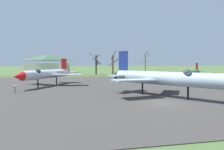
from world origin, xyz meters
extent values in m
plane|color=#425B2D|center=(0.00, 0.00, 0.00)|extent=(600.00, 600.00, 0.00)
cube|color=#383533|center=(0.00, 14.69, 0.03)|extent=(79.23, 48.97, 0.05)
cube|color=#3B4C29|center=(0.00, 45.17, 0.03)|extent=(139.23, 12.00, 0.06)
cylinder|color=silver|center=(-12.25, 17.46, 2.04)|extent=(6.95, 11.58, 1.42)
cone|color=red|center=(-15.47, 11.27, 2.04)|extent=(1.92, 2.06, 1.31)
cylinder|color=black|center=(-9.27, 23.18, 2.04)|extent=(1.24, 1.15, 0.99)
ellipsoid|color=#19232D|center=(-13.52, 15.02, 2.43)|extent=(1.09, 2.05, 1.03)
cube|color=silver|center=(-14.48, 19.93, 1.93)|extent=(4.89, 4.92, 0.13)
cube|color=silver|center=(-8.95, 17.04, 1.93)|extent=(5.10, 2.88, 0.13)
cube|color=red|center=(-9.71, 22.34, 3.73)|extent=(1.03, 1.76, 1.96)
cube|color=silver|center=(-10.90, 22.96, 2.14)|extent=(2.50, 2.16, 0.13)
cube|color=silver|center=(-8.52, 21.72, 2.14)|extent=(2.50, 2.16, 0.13)
cylinder|color=black|center=(-13.50, 15.06, 0.66)|extent=(0.19, 0.19, 1.33)
cylinder|color=black|center=(-11.00, 19.87, 0.66)|extent=(0.19, 0.19, 1.33)
cylinder|color=black|center=(-15.45, 9.43, 0.36)|extent=(0.08, 0.08, 0.73)
cube|color=white|center=(-15.45, 9.43, 0.88)|extent=(0.50, 0.36, 0.30)
cylinder|color=#4C6B47|center=(17.74, 22.79, 1.77)|extent=(8.83, 7.98, 1.23)
cone|color=#B21E1E|center=(13.02, 18.63, 1.77)|extent=(2.18, 2.11, 1.13)
cylinder|color=black|center=(21.94, 26.48, 1.77)|extent=(1.08, 1.10, 0.86)
ellipsoid|color=#19232D|center=(15.78, 21.05, 2.11)|extent=(0.95, 1.79, 0.90)
cube|color=#4C6B47|center=(16.73, 25.32, 1.67)|extent=(3.28, 4.35, 0.12)
cube|color=#4C6B47|center=(20.13, 21.45, 1.67)|extent=(4.35, 3.62, 0.12)
cylinder|color=#4C6B47|center=(15.68, 27.01, 1.67)|extent=(1.78, 1.65, 0.46)
cylinder|color=#4C6B47|center=(21.67, 20.20, 1.67)|extent=(1.78, 1.65, 0.46)
cube|color=#B21E1E|center=(21.36, 25.97, 3.17)|extent=(1.22, 1.10, 1.57)
cube|color=#4C6B47|center=(20.70, 26.64, 1.86)|extent=(1.78, 1.80, 0.12)
cube|color=#4C6B47|center=(21.94, 25.23, 1.86)|extent=(1.78, 1.80, 0.12)
cylinder|color=black|center=(15.98, 21.23, 0.58)|extent=(0.16, 0.16, 1.15)
cylinder|color=black|center=(19.51, 24.34, 0.58)|extent=(0.16, 0.16, 1.15)
cylinder|color=black|center=(13.34, 15.49, 0.30)|extent=(0.08, 0.08, 0.59)
cube|color=white|center=(13.34, 15.49, 0.75)|extent=(0.64, 0.27, 0.37)
cylinder|color=#8EA3B2|center=(1.48, 2.84, 2.13)|extent=(8.40, 11.51, 1.48)
cylinder|color=black|center=(-2.26, 8.42, 2.13)|extent=(1.32, 1.26, 1.04)
ellipsoid|color=#19232D|center=(2.99, 0.60, 2.53)|extent=(0.97, 1.83, 0.92)
cube|color=#8EA3B2|center=(-1.99, 2.64, 2.02)|extent=(4.81, 2.84, 0.14)
cube|color=#8EA3B2|center=(2.99, 5.98, 2.02)|extent=(4.17, 4.93, 0.14)
cube|color=navy|center=(-1.82, 7.77, 4.13)|extent=(0.93, 1.27, 2.52)
cube|color=#8EA3B2|center=(-2.84, 6.85, 2.24)|extent=(2.52, 2.33, 0.14)
cube|color=#8EA3B2|center=(-0.59, 8.35, 2.24)|extent=(2.52, 2.33, 0.14)
cylinder|color=black|center=(3.06, 0.49, 0.69)|extent=(0.20, 0.20, 1.38)
cylinder|color=black|center=(-0.09, 5.19, 0.69)|extent=(0.20, 0.20, 1.38)
cylinder|color=#42382D|center=(0.55, 53.58, 3.35)|extent=(0.59, 0.59, 6.71)
cylinder|color=#42382D|center=(0.70, 54.65, 5.89)|extent=(2.39, 0.65, 1.98)
cylinder|color=#42382D|center=(1.10, 53.63, 4.26)|extent=(0.42, 1.38, 1.97)
cylinder|color=#42382D|center=(-0.67, 52.83, 6.45)|extent=(1.80, 2.71, 1.89)
cylinder|color=#42382D|center=(1.19, 52.55, 4.29)|extent=(2.32, 1.59, 1.58)
cylinder|color=#42382D|center=(6.42, 52.87, 3.33)|extent=(0.58, 0.58, 6.66)
cylinder|color=#42382D|center=(7.64, 53.32, 4.79)|extent=(1.19, 2.64, 1.57)
cylinder|color=#42382D|center=(5.93, 53.62, 3.64)|extent=(1.79, 1.30, 1.50)
cylinder|color=#42382D|center=(6.43, 53.48, 5.67)|extent=(1.42, 0.30, 1.32)
cylinder|color=#42382D|center=(6.99, 53.60, 7.19)|extent=(1.74, 1.42, 2.87)
cylinder|color=brown|center=(18.77, 53.40, 3.80)|extent=(0.38, 0.38, 7.60)
cylinder|color=brown|center=(19.47, 53.58, 4.26)|extent=(0.52, 1.52, 0.97)
cylinder|color=brown|center=(19.41, 52.67, 7.45)|extent=(1.66, 1.48, 2.02)
cylinder|color=brown|center=(18.24, 54.73, 4.47)|extent=(2.80, 1.25, 1.69)
cube|color=beige|center=(-17.14, 70.78, 1.93)|extent=(17.51, 13.02, 3.86)
pyramid|color=#38563D|center=(-17.14, 70.78, 6.42)|extent=(18.39, 13.67, 2.56)
camera|label=1|loc=(-8.77, -18.23, 3.75)|focal=32.97mm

